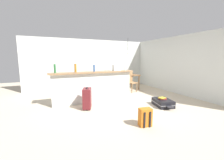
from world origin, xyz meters
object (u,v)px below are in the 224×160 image
bottle_clear (125,67)px  backpack_orange (145,117)px  pendant_lamp (128,52)px  book_stack (162,98)px  dining_chair_near_partition (131,81)px  suitcase_upright_maroon (87,98)px  suitcase_flat_black (163,103)px  grocery_bag (116,68)px  dining_table (127,77)px  bottle_amber (75,68)px  bottle_blue (94,68)px  bottle_white (111,67)px  bottle_green (55,69)px

bottle_clear → backpack_orange: 2.53m
pendant_lamp → book_stack: bearing=-93.9°
dining_chair_near_partition → book_stack: 2.21m
bottle_clear → book_stack: size_ratio=0.99×
backpack_orange → suitcase_upright_maroon: suitcase_upright_maroon is taller
pendant_lamp → suitcase_flat_black: pendant_lamp is taller
grocery_bag → book_stack: size_ratio=0.96×
dining_chair_near_partition → suitcase_flat_black: (-0.12, -2.21, -0.41)m
grocery_bag → dining_table: 1.97m
bottle_clear → suitcase_upright_maroon: bottle_clear is taller
bottle_amber → backpack_orange: bottle_amber is taller
bottle_blue → pendant_lamp: (2.07, 1.29, 0.63)m
bottle_amber → suitcase_flat_black: (2.54, -1.30, -1.12)m
grocery_bag → bottle_white: bearing=171.7°
pendant_lamp → suitcase_upright_maroon: pendant_lamp is taller
bottle_amber → grocery_bag: bottle_amber is taller
bottle_blue → suitcase_upright_maroon: bearing=-126.9°
dining_table → suitcase_upright_maroon: dining_table is taller
bottle_white → bottle_green: bearing=179.8°
bottle_blue → suitcase_upright_maroon: 1.11m
bottle_blue → suitcase_flat_black: bottle_blue is taller
grocery_bag → book_stack: grocery_bag is taller
bottle_white → backpack_orange: (-0.11, -2.24, -1.02)m
suitcase_upright_maroon → bottle_white: bearing=28.4°
bottle_clear → pendant_lamp: (0.87, 1.32, 0.62)m
dining_chair_near_partition → bottle_amber: bearing=-161.0°
grocery_bag → book_stack: 1.91m
bottle_green → dining_table: 3.68m
grocery_bag → pendant_lamp: 1.91m
bottle_amber → dining_table: size_ratio=0.25×
dining_chair_near_partition → book_stack: size_ratio=3.43×
bottle_green → suitcase_flat_black: size_ratio=0.31×
bottle_amber → backpack_orange: bearing=-62.5°
bottle_white → dining_table: size_ratio=0.23×
bottle_blue → suitcase_upright_maroon: bottle_blue is taller
bottle_blue → bottle_clear: (1.20, -0.02, 0.02)m
bottle_white → suitcase_flat_black: 2.16m
grocery_bag → pendant_lamp: size_ratio=0.34×
bottle_clear → suitcase_flat_black: bearing=-61.4°
suitcase_flat_black → suitcase_upright_maroon: bearing=161.5°
suitcase_flat_black → dining_chair_near_partition: bearing=86.9°
bottle_white → pendant_lamp: 2.03m
pendant_lamp → book_stack: 3.05m
bottle_green → bottle_clear: size_ratio=1.03×
bottle_blue → backpack_orange: (0.52, -2.23, -1.01)m
book_stack → bottle_blue: bearing=145.6°
backpack_orange → suitcase_upright_maroon: (-0.92, 1.69, 0.13)m
bottle_clear → suitcase_upright_maroon: (-1.61, -0.52, -0.90)m
bottle_clear → suitcase_flat_black: (0.71, -1.30, -1.12)m
bottle_amber → backpack_orange: size_ratio=0.66×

